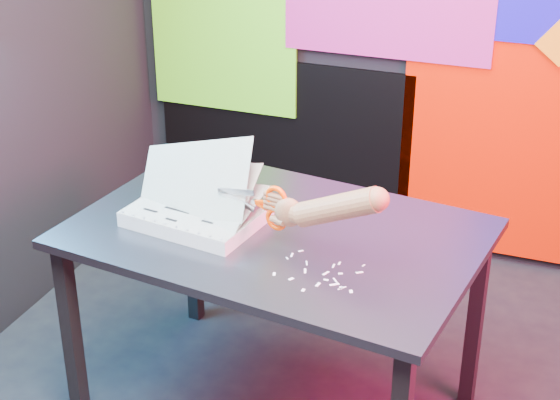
% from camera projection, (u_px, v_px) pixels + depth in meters
% --- Properties ---
extents(room, '(3.01, 3.01, 2.71)m').
position_uv_depth(room, '(348.00, 68.00, 2.40)').
color(room, black).
rests_on(room, ground).
extents(backdrop, '(2.88, 0.05, 2.08)m').
position_uv_depth(backdrop, '(454.00, 62.00, 3.78)').
color(backdrop, red).
rests_on(backdrop, ground).
extents(work_table, '(1.41, 1.03, 0.75)m').
position_uv_depth(work_table, '(277.00, 251.00, 2.84)').
color(work_table, black).
rests_on(work_table, ground).
extents(printout_stack, '(0.47, 0.37, 0.31)m').
position_uv_depth(printout_stack, '(196.00, 213.00, 2.85)').
color(printout_stack, silver).
rests_on(printout_stack, work_table).
extents(scissors, '(0.27, 0.08, 0.15)m').
position_uv_depth(scissors, '(271.00, 207.00, 2.66)').
color(scissors, silver).
rests_on(scissors, printout_stack).
extents(hand_forearm, '(0.41, 0.14, 0.21)m').
position_uv_depth(hand_forearm, '(329.00, 208.00, 2.52)').
color(hand_forearm, brown).
rests_on(hand_forearm, work_table).
extents(paper_clippings, '(0.26, 0.23, 0.00)m').
position_uv_depth(paper_clippings, '(322.00, 275.00, 2.55)').
color(paper_clippings, white).
rests_on(paper_clippings, work_table).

